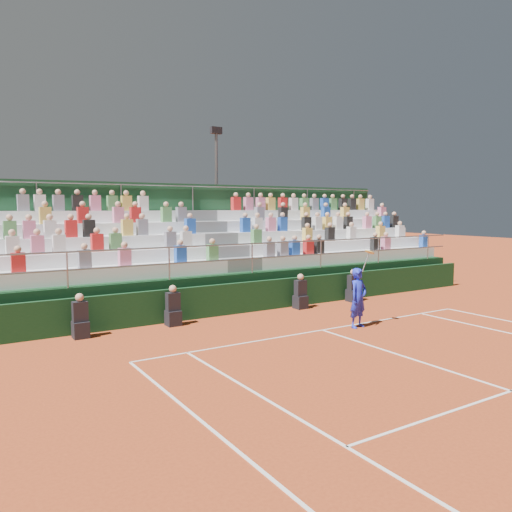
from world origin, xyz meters
TOP-DOWN VIEW (x-y plane):
  - ground at (0.00, 0.00)m, footprint 90.00×90.00m
  - courtside_wall at (0.00, 3.20)m, footprint 20.00×0.15m
  - line_officials at (-1.05, 2.75)m, footprint 10.03×0.40m
  - grandstand at (-0.00, 6.44)m, footprint 20.00×5.20m
  - tennis_player at (1.08, -0.27)m, footprint 0.87×0.51m
  - floodlight_mast at (3.35, 12.72)m, footprint 0.60×0.25m

SIDE VIEW (x-z plane):
  - ground at x=0.00m, z-range 0.00..0.00m
  - line_officials at x=-1.05m, z-range -0.12..1.07m
  - courtside_wall at x=0.00m, z-range 0.00..1.00m
  - tennis_player at x=1.08m, z-range -0.25..1.97m
  - grandstand at x=0.00m, z-range -1.11..3.29m
  - floodlight_mast at x=3.35m, z-range 0.66..8.22m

